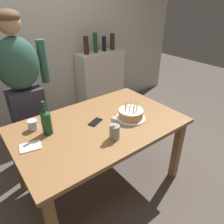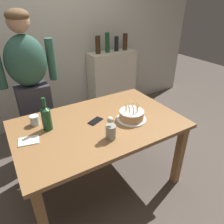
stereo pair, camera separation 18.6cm
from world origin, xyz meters
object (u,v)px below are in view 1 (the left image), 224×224
(wine_bottle, at_px, (46,121))
(cell_phone, at_px, (95,122))
(water_glass_near, at_px, (33,125))
(napkin_stack, at_px, (30,147))
(flower_vase, at_px, (114,130))
(birthday_cake, at_px, (131,114))
(person_man_bearded, at_px, (24,93))

(wine_bottle, distance_m, cell_phone, 0.44)
(water_glass_near, height_order, napkin_stack, water_glass_near)
(cell_phone, height_order, flower_vase, flower_vase)
(wine_bottle, height_order, cell_phone, wine_bottle)
(napkin_stack, bearing_deg, cell_phone, -0.62)
(water_glass_near, height_order, flower_vase, flower_vase)
(water_glass_near, bearing_deg, birthday_cake, -25.50)
(birthday_cake, xyz_separation_m, napkin_stack, (-0.89, 0.15, -0.04))
(cell_phone, relative_size, napkin_stack, 0.92)
(napkin_stack, distance_m, person_man_bearded, 0.77)
(water_glass_near, bearing_deg, napkin_stack, -114.91)
(water_glass_near, relative_size, flower_vase, 0.45)
(flower_vase, bearing_deg, birthday_cake, 25.62)
(water_glass_near, relative_size, cell_phone, 0.61)
(water_glass_near, relative_size, wine_bottle, 0.30)
(wine_bottle, distance_m, napkin_stack, 0.23)
(napkin_stack, bearing_deg, water_glass_near, 65.09)
(cell_phone, distance_m, flower_vase, 0.30)
(cell_phone, bearing_deg, person_man_bearded, 94.31)
(napkin_stack, xyz_separation_m, flower_vase, (0.58, -0.30, 0.07))
(napkin_stack, relative_size, person_man_bearded, 0.09)
(wine_bottle, height_order, person_man_bearded, person_man_bearded)
(person_man_bearded, bearing_deg, birthday_cake, 128.03)
(flower_vase, distance_m, person_man_bearded, 1.10)
(person_man_bearded, bearing_deg, flower_vase, 110.09)
(napkin_stack, bearing_deg, wine_bottle, 26.78)
(cell_phone, xyz_separation_m, napkin_stack, (-0.59, 0.01, 0.00))
(birthday_cake, height_order, wine_bottle, wine_bottle)
(birthday_cake, bearing_deg, cell_phone, 154.39)
(water_glass_near, xyz_separation_m, flower_vase, (0.48, -0.53, 0.03))
(wine_bottle, bearing_deg, birthday_cake, -18.94)
(cell_phone, xyz_separation_m, flower_vase, (-0.01, -0.29, 0.07))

